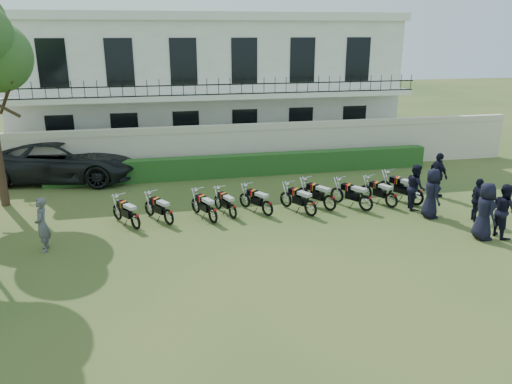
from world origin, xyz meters
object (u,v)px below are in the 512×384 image
(suv, at_px, (63,160))
(motorcycle_3, at_px, (233,208))
(officer_2, at_px, (477,200))
(officer_4, at_px, (416,187))
(inspector, at_px, (42,225))
(officer_3, at_px, (432,193))
(officer_5, at_px, (438,175))
(motorcycle_9, at_px, (417,193))
(officer_1, at_px, (504,211))
(motorcycle_6, at_px, (330,199))
(officer_0, at_px, (485,211))
(motorcycle_4, at_px, (268,205))
(motorcycle_2, at_px, (213,211))
(motorcycle_5, at_px, (311,204))
(motorcycle_1, at_px, (169,213))
(motorcycle_8, at_px, (392,196))
(motorcycle_0, at_px, (135,217))
(motorcycle_7, at_px, (366,199))

(suv, bearing_deg, motorcycle_3, -122.69)
(officer_2, distance_m, officer_4, 2.23)
(inspector, height_order, officer_3, officer_3)
(officer_4, distance_m, officer_5, 2.03)
(motorcycle_9, height_order, officer_1, officer_1)
(motorcycle_6, height_order, inspector, inspector)
(officer_3, bearing_deg, officer_0, -159.95)
(motorcycle_4, relative_size, inspector, 0.94)
(motorcycle_2, distance_m, motorcycle_5, 3.59)
(motorcycle_6, xyz_separation_m, officer_3, (3.37, -1.34, 0.42))
(motorcycle_5, xyz_separation_m, motorcycle_9, (4.38, 0.29, 0.05))
(motorcycle_9, relative_size, officer_3, 1.05)
(motorcycle_1, bearing_deg, motorcycle_6, -30.00)
(motorcycle_8, height_order, inspector, inspector)
(motorcycle_9, height_order, officer_3, officer_3)
(motorcycle_5, distance_m, suv, 11.73)
(officer_1, relative_size, officer_5, 0.99)
(officer_2, bearing_deg, officer_4, 57.91)
(motorcycle_0, relative_size, officer_4, 0.92)
(motorcycle_9, distance_m, officer_4, 0.48)
(officer_1, bearing_deg, motorcycle_8, 35.92)
(inspector, xyz_separation_m, officer_1, (14.60, -1.94, 0.04))
(officer_1, bearing_deg, motorcycle_9, 21.64)
(motorcycle_5, bearing_deg, suv, 115.92)
(motorcycle_5, xyz_separation_m, inspector, (-8.98, -1.11, 0.38))
(motorcycle_1, bearing_deg, officer_5, -26.71)
(motorcycle_8, relative_size, officer_3, 0.95)
(motorcycle_6, relative_size, officer_0, 0.91)
(motorcycle_6, bearing_deg, officer_1, -67.00)
(motorcycle_3, bearing_deg, officer_0, -43.08)
(officer_4, bearing_deg, officer_2, -122.92)
(motorcycle_4, height_order, officer_0, officer_0)
(motorcycle_0, bearing_deg, inspector, 171.28)
(inspector, height_order, officer_2, inspector)
(motorcycle_8, xyz_separation_m, inspector, (-12.31, -1.37, 0.39))
(motorcycle_9, bearing_deg, motorcycle_2, 153.32)
(officer_0, distance_m, officer_1, 0.73)
(officer_5, bearing_deg, motorcycle_4, 89.98)
(motorcycle_5, height_order, officer_0, officer_0)
(officer_1, height_order, officer_3, officer_3)
(officer_1, distance_m, officer_3, 2.52)
(suv, height_order, inspector, suv)
(motorcycle_4, distance_m, officer_2, 7.47)
(motorcycle_9, bearing_deg, motorcycle_0, 152.97)
(motorcycle_5, bearing_deg, motorcycle_7, -26.22)
(suv, relative_size, officer_1, 3.70)
(motorcycle_3, relative_size, officer_4, 0.95)
(motorcycle_2, bearing_deg, officer_1, -41.51)
(motorcycle_6, height_order, motorcycle_8, motorcycle_6)
(motorcycle_8, xyz_separation_m, motorcycle_9, (1.05, 0.03, 0.07))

